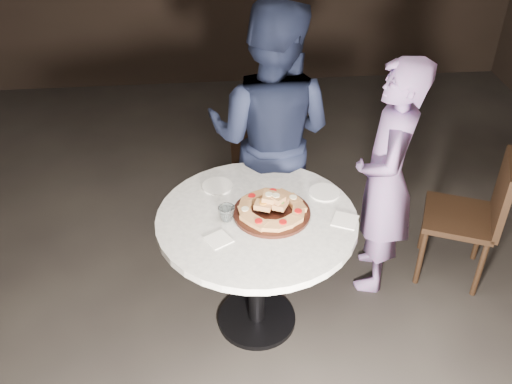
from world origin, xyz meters
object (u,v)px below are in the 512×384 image
focaccia_pile (272,207)px  chair_right (476,211)px  diner_navy (270,136)px  chair_far (262,140)px  serving_board (272,213)px  diner_teal (386,180)px  water_glass (227,213)px  table (257,238)px

focaccia_pile → chair_right: focaccia_pile is taller
diner_navy → chair_far: bearing=-67.8°
serving_board → chair_far: (0.07, 1.22, -0.25)m
chair_right → diner_teal: size_ratio=0.59×
water_glass → diner_teal: size_ratio=0.06×
water_glass → diner_navy: size_ratio=0.05×
chair_far → water_glass: bearing=76.5°
water_glass → chair_far: chair_far is taller
table → water_glass: water_glass is taller
focaccia_pile → diner_teal: 0.81m
water_glass → diner_teal: 1.05m
serving_board → diner_teal: bearing=23.7°
diner_teal → water_glass: bearing=-54.1°
chair_right → table: bearing=-55.3°
chair_far → chair_right: bearing=144.8°
serving_board → chair_right: bearing=11.9°
table → diner_navy: 0.79m
table → diner_navy: (0.16, 0.74, 0.22)m
water_glass → diner_navy: diner_navy is taller
water_glass → chair_right: size_ratio=0.10×
diner_navy → diner_teal: 0.78m
table → chair_far: chair_far is taller
table → diner_teal: diner_teal is taller
table → chair_right: bearing=11.8°
focaccia_pile → diner_navy: bearing=84.3°
water_glass → diner_navy: 0.82m
chair_far → focaccia_pile: bearing=87.5°
focaccia_pile → diner_teal: bearing=23.4°
water_glass → chair_far: size_ratio=0.09×
water_glass → chair_right: (1.60, 0.31, -0.34)m
table → chair_far: (0.15, 1.23, -0.09)m
focaccia_pile → water_glass: (-0.25, -0.03, -0.00)m
chair_right → diner_teal: (-0.62, 0.04, 0.26)m
table → serving_board: bearing=9.9°
serving_board → focaccia_pile: size_ratio=1.12×
chair_right → water_glass: bearing=-56.1°
diner_teal → chair_far: bearing=-126.9°
chair_right → diner_teal: bearing=-70.6°
focaccia_pile → diner_teal: (0.74, 0.32, -0.09)m
diner_navy → diner_teal: (0.67, -0.40, -0.11)m
diner_navy → chair_right: bearing=-176.9°
chair_right → diner_navy: 1.40m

